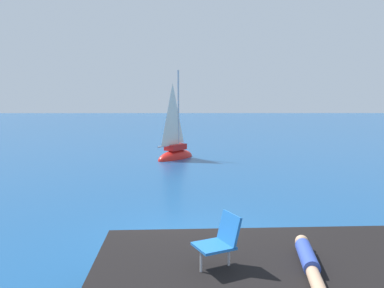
# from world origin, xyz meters

# --- Properties ---
(ground_plane) EXTENTS (160.00, 160.00, 0.00)m
(ground_plane) POSITION_xyz_m (0.00, 0.00, 0.00)
(ground_plane) COLOR navy
(boulder_seaward) EXTENTS (1.34, 1.44, 0.81)m
(boulder_seaward) POSITION_xyz_m (2.12, -1.97, 0.00)
(boulder_seaward) COLOR black
(boulder_seaward) RESTS_ON ground
(boulder_inland) EXTENTS (1.30, 1.43, 0.67)m
(boulder_inland) POSITION_xyz_m (-0.31, -1.70, 0.00)
(boulder_inland) COLOR black
(boulder_inland) RESTS_ON ground
(sailboat_near) EXTENTS (2.51, 2.92, 5.51)m
(sailboat_near) POSITION_xyz_m (-0.86, 12.74, 0.30)
(sailboat_near) COLOR red
(sailboat_near) RESTS_ON ground
(person_sunbather) EXTENTS (0.43, 1.76, 0.25)m
(person_sunbather) POSITION_xyz_m (1.68, -3.54, 1.05)
(person_sunbather) COLOR #334CB2
(person_sunbather) RESTS_ON shore_ledge
(beach_chair) EXTENTS (0.74, 0.69, 0.80)m
(beach_chair) POSITION_xyz_m (0.38, -3.51, 1.38)
(beach_chair) COLOR blue
(beach_chair) RESTS_ON shore_ledge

